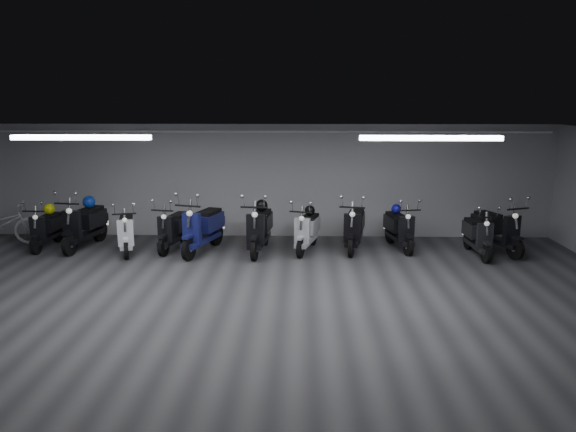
{
  "coord_description": "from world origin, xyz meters",
  "views": [
    {
      "loc": [
        0.81,
        -8.38,
        3.38
      ],
      "look_at": [
        0.54,
        2.5,
        1.05
      ],
      "focal_mm": 34.0,
      "sensor_mm": 36.0,
      "label": 1
    }
  ],
  "objects_px": {
    "scooter_10": "(497,222)",
    "scooter_3": "(174,223)",
    "scooter_1": "(84,218)",
    "scooter_0": "(46,222)",
    "scooter_2": "(126,226)",
    "scooter_4": "(202,221)",
    "helmet_0": "(262,205)",
    "scooter_9": "(478,229)",
    "scooter_7": "(355,221)",
    "scooter_8": "(399,222)",
    "helmet_2": "(89,202)",
    "helmet_1": "(396,209)",
    "scooter_5": "(260,221)",
    "helmet_4": "(49,209)",
    "scooter_6": "(307,224)",
    "helmet_3": "(310,210)"
  },
  "relations": [
    {
      "from": "scooter_1",
      "to": "scooter_10",
      "type": "bearing_deg",
      "value": 8.27
    },
    {
      "from": "scooter_0",
      "to": "scooter_4",
      "type": "distance_m",
      "value": 3.7
    },
    {
      "from": "scooter_3",
      "to": "scooter_7",
      "type": "bearing_deg",
      "value": 13.15
    },
    {
      "from": "scooter_6",
      "to": "scooter_2",
      "type": "bearing_deg",
      "value": -161.57
    },
    {
      "from": "scooter_7",
      "to": "scooter_9",
      "type": "distance_m",
      "value": 2.69
    },
    {
      "from": "scooter_0",
      "to": "scooter_2",
      "type": "height_order",
      "value": "scooter_2"
    },
    {
      "from": "helmet_0",
      "to": "helmet_4",
      "type": "height_order",
      "value": "helmet_0"
    },
    {
      "from": "scooter_7",
      "to": "helmet_3",
      "type": "distance_m",
      "value": 1.05
    },
    {
      "from": "scooter_0",
      "to": "scooter_10",
      "type": "bearing_deg",
      "value": -0.36
    },
    {
      "from": "scooter_2",
      "to": "scooter_5",
      "type": "distance_m",
      "value": 2.99
    },
    {
      "from": "scooter_5",
      "to": "scooter_9",
      "type": "relative_size",
      "value": 1.18
    },
    {
      "from": "scooter_1",
      "to": "scooter_10",
      "type": "relative_size",
      "value": 1.05
    },
    {
      "from": "scooter_6",
      "to": "helmet_4",
      "type": "height_order",
      "value": "scooter_6"
    },
    {
      "from": "scooter_4",
      "to": "helmet_1",
      "type": "bearing_deg",
      "value": 25.2
    },
    {
      "from": "scooter_4",
      "to": "scooter_9",
      "type": "bearing_deg",
      "value": 16.04
    },
    {
      "from": "scooter_6",
      "to": "helmet_2",
      "type": "xyz_separation_m",
      "value": [
        -5.1,
        0.4,
        0.41
      ]
    },
    {
      "from": "scooter_4",
      "to": "helmet_0",
      "type": "xyz_separation_m",
      "value": [
        1.31,
        0.3,
        0.29
      ]
    },
    {
      "from": "scooter_3",
      "to": "scooter_4",
      "type": "bearing_deg",
      "value": -5.77
    },
    {
      "from": "scooter_8",
      "to": "helmet_1",
      "type": "relative_size",
      "value": 7.5
    },
    {
      "from": "scooter_4",
      "to": "helmet_0",
      "type": "relative_size",
      "value": 7.12
    },
    {
      "from": "scooter_5",
      "to": "helmet_2",
      "type": "height_order",
      "value": "scooter_5"
    },
    {
      "from": "scooter_10",
      "to": "helmet_4",
      "type": "bearing_deg",
      "value": 156.86
    },
    {
      "from": "scooter_3",
      "to": "scooter_9",
      "type": "relative_size",
      "value": 1.04
    },
    {
      "from": "scooter_7",
      "to": "scooter_6",
      "type": "bearing_deg",
      "value": -161.62
    },
    {
      "from": "scooter_5",
      "to": "scooter_10",
      "type": "relative_size",
      "value": 1.04
    },
    {
      "from": "scooter_0",
      "to": "helmet_2",
      "type": "bearing_deg",
      "value": 17.06
    },
    {
      "from": "scooter_5",
      "to": "helmet_1",
      "type": "relative_size",
      "value": 8.49
    },
    {
      "from": "scooter_3",
      "to": "scooter_0",
      "type": "bearing_deg",
      "value": -169.21
    },
    {
      "from": "scooter_8",
      "to": "scooter_10",
      "type": "distance_m",
      "value": 2.15
    },
    {
      "from": "scooter_0",
      "to": "scooter_5",
      "type": "xyz_separation_m",
      "value": [
        4.96,
        -0.26,
        0.11
      ]
    },
    {
      "from": "scooter_1",
      "to": "scooter_2",
      "type": "bearing_deg",
      "value": -9.78
    },
    {
      "from": "scooter_10",
      "to": "scooter_3",
      "type": "bearing_deg",
      "value": 158.4
    },
    {
      "from": "helmet_4",
      "to": "scooter_6",
      "type": "bearing_deg",
      "value": -3.29
    },
    {
      "from": "scooter_4",
      "to": "scooter_5",
      "type": "height_order",
      "value": "scooter_4"
    },
    {
      "from": "scooter_5",
      "to": "helmet_3",
      "type": "bearing_deg",
      "value": 23.99
    },
    {
      "from": "helmet_2",
      "to": "scooter_6",
      "type": "bearing_deg",
      "value": -4.5
    },
    {
      "from": "scooter_0",
      "to": "helmet_3",
      "type": "bearing_deg",
      "value": 1.24
    },
    {
      "from": "scooter_3",
      "to": "scooter_5",
      "type": "distance_m",
      "value": 1.98
    },
    {
      "from": "scooter_0",
      "to": "helmet_0",
      "type": "height_order",
      "value": "scooter_0"
    },
    {
      "from": "scooter_5",
      "to": "helmet_0",
      "type": "bearing_deg",
      "value": 90.0
    },
    {
      "from": "scooter_3",
      "to": "helmet_1",
      "type": "bearing_deg",
      "value": 16.48
    },
    {
      "from": "scooter_4",
      "to": "scooter_6",
      "type": "bearing_deg",
      "value": 21.38
    },
    {
      "from": "scooter_7",
      "to": "helmet_0",
      "type": "height_order",
      "value": "scooter_7"
    },
    {
      "from": "helmet_4",
      "to": "scooter_9",
      "type": "bearing_deg",
      "value": -3.76
    },
    {
      "from": "helmet_3",
      "to": "scooter_3",
      "type": "bearing_deg",
      "value": -176.8
    },
    {
      "from": "scooter_7",
      "to": "scooter_10",
      "type": "distance_m",
      "value": 3.17
    },
    {
      "from": "scooter_6",
      "to": "scooter_7",
      "type": "bearing_deg",
      "value": 22.0
    },
    {
      "from": "scooter_3",
      "to": "helmet_4",
      "type": "xyz_separation_m",
      "value": [
        -2.99,
        0.29,
        0.24
      ]
    },
    {
      "from": "scooter_7",
      "to": "scooter_8",
      "type": "xyz_separation_m",
      "value": [
        1.03,
        0.08,
        -0.05
      ]
    },
    {
      "from": "scooter_5",
      "to": "helmet_2",
      "type": "bearing_deg",
      "value": 178.53
    }
  ]
}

